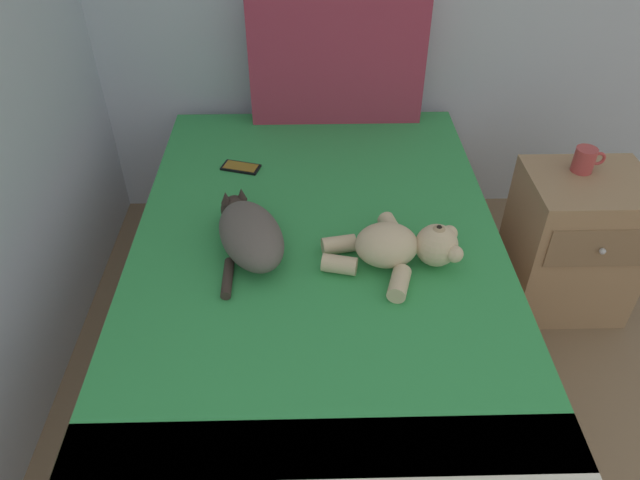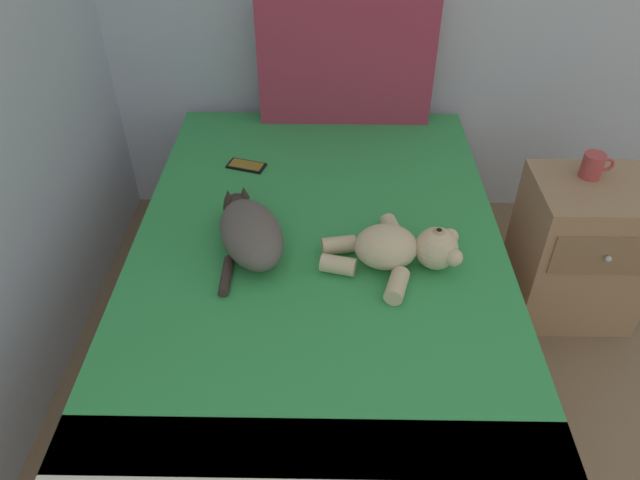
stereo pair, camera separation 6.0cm
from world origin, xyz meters
The scene contains 7 objects.
bed centered at (0.97, 3.19, 0.28)m, with size 1.29×1.98×0.56m.
patterned_cushion centered at (1.07, 4.10, 0.83)m, with size 0.74×0.12×0.55m.
cat centered at (0.75, 3.17, 0.63)m, with size 0.30×0.44×0.15m.
teddy_bear centered at (1.23, 3.10, 0.62)m, with size 0.44×0.40×0.15m.
cell_phone centered at (0.67, 3.68, 0.57)m, with size 0.16×0.11×0.01m.
nightstand centered at (2.00, 3.50, 0.30)m, with size 0.46×0.41×0.60m.
mug centered at (1.98, 3.57, 0.65)m, with size 0.12×0.08×0.09m.
Camera 2 is at (1.00, 1.67, 1.81)m, focal length 33.38 mm.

